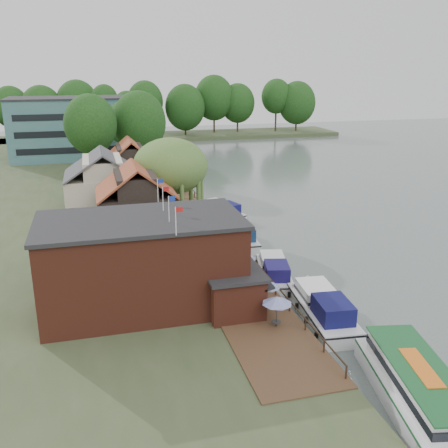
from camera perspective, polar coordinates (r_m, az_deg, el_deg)
ground at (r=45.91m, az=11.25°, el=-7.38°), size 260.00×260.00×0.00m
land_bank at (r=75.29m, az=-22.75°, el=1.88°), size 50.00×140.00×1.00m
quay_deck at (r=51.67m, az=-1.58°, el=-2.88°), size 6.00×50.00×0.10m
quay_rail at (r=52.62m, az=1.16°, el=-1.98°), size 0.20×49.00×1.00m
pub at (r=39.25m, az=-6.44°, el=-4.15°), size 20.00×11.00×7.30m
hotel_block at (r=107.84m, az=-16.64°, el=10.49°), size 25.40×12.40×12.30m
cottage_a at (r=53.13m, az=-9.99°, el=2.19°), size 8.60×7.60×8.50m
cottage_b at (r=62.69m, az=-13.58°, el=4.31°), size 9.60×8.60×8.50m
cottage_c at (r=71.67m, az=-10.62°, el=6.13°), size 7.60×7.60×8.50m
willow at (r=58.23m, az=-6.08°, el=4.69°), size 8.60×8.60×10.43m
umbrella_0 at (r=36.55m, az=6.04°, el=-9.92°), size 2.20×2.20×2.38m
umbrella_1 at (r=39.03m, az=4.98°, el=-8.02°), size 1.98×1.98×2.38m
umbrella_2 at (r=40.86m, az=2.47°, el=-6.75°), size 2.13×2.13×2.38m
umbrella_3 at (r=44.35m, az=2.36°, el=-4.72°), size 2.04×2.04×2.38m
umbrella_4 at (r=47.10m, az=0.38°, el=-3.34°), size 2.33×2.33×2.38m
umbrella_5 at (r=50.50m, az=0.18°, el=-1.88°), size 2.44×2.44×2.38m
cruiser_0 at (r=40.28m, az=11.23°, el=-9.01°), size 4.45×10.95×2.62m
cruiser_1 at (r=46.86m, az=5.76°, el=-5.07°), size 5.12×9.87×2.27m
cruiser_2 at (r=56.30m, az=1.68°, el=-0.94°), size 3.87×10.31×2.47m
cruiser_3 at (r=66.04m, az=-0.31°, el=1.77°), size 5.89×9.75×2.23m
tour_boat at (r=31.70m, az=21.82°, el=-17.70°), size 6.27×13.76×2.90m
swan at (r=33.89m, az=14.09°, el=-16.90°), size 0.44×0.44×0.44m
bank_tree_0 at (r=81.65m, az=-14.88°, el=9.26°), size 8.10×8.10×14.21m
bank_tree_1 at (r=86.39m, az=-9.60°, el=10.08°), size 8.96×8.96×14.38m
bank_tree_2 at (r=97.70m, az=-11.22°, el=10.14°), size 7.02×7.02×12.01m
bank_tree_3 at (r=115.51m, az=-11.98°, el=11.05°), size 6.66×6.66×11.43m
bank_tree_4 at (r=124.01m, az=-10.97°, el=11.82°), size 6.48×6.48×12.67m
bank_tree_5 at (r=133.61m, az=-13.41°, el=12.32°), size 6.86×6.86×13.89m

